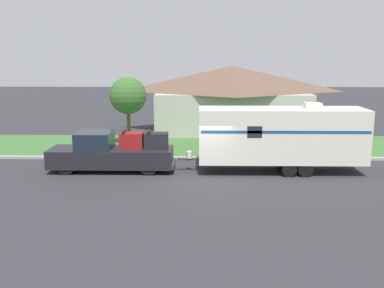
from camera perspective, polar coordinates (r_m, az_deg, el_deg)
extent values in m
plane|color=#2D2D33|center=(20.56, 1.83, -4.55)|extent=(120.00, 120.00, 0.00)
cube|color=#999993|center=(24.16, 1.72, -1.89)|extent=(80.00, 0.30, 0.14)
cube|color=#3D6B33|center=(27.73, 1.63, -0.22)|extent=(80.00, 7.00, 0.03)
cube|color=#B2B2A8|center=(33.20, 5.23, 4.37)|extent=(11.24, 6.57, 3.05)
pyramid|color=brown|center=(32.97, 5.31, 8.66)|extent=(12.14, 7.10, 1.94)
cube|color=#4C3828|center=(30.05, 5.65, 2.67)|extent=(1.00, 0.06, 2.10)
cylinder|color=black|center=(21.91, -16.48, -2.77)|extent=(0.91, 0.28, 0.91)
cylinder|color=black|center=(23.34, -15.36, -1.83)|extent=(0.91, 0.28, 0.91)
cylinder|color=black|center=(21.05, -5.79, -2.92)|extent=(0.91, 0.28, 0.91)
cylinder|color=black|center=(22.54, -5.34, -1.93)|extent=(0.91, 0.28, 0.91)
cube|color=black|center=(22.38, -14.25, -1.69)|extent=(3.35, 1.90, 0.91)
cube|color=#19232D|center=(22.04, -12.86, 0.51)|extent=(1.74, 1.75, 0.84)
cube|color=black|center=(21.77, -6.37, -1.77)|extent=(2.84, 1.90, 0.91)
cube|color=#333333|center=(21.71, -2.47, -2.65)|extent=(0.12, 1.71, 0.20)
cube|color=maroon|center=(21.68, -8.05, 0.45)|extent=(1.15, 0.80, 0.80)
cube|color=black|center=(21.65, -9.05, 1.69)|extent=(0.10, 0.88, 0.08)
cube|color=black|center=(21.52, -4.77, 0.44)|extent=(1.15, 0.80, 0.80)
cube|color=black|center=(21.47, -5.77, 1.70)|extent=(0.10, 0.88, 0.08)
cylinder|color=black|center=(21.19, 12.83, -3.35)|extent=(0.71, 0.22, 0.71)
cylinder|color=black|center=(23.02, 11.87, -2.10)|extent=(0.71, 0.22, 0.71)
cylinder|color=black|center=(21.36, 14.89, -3.33)|extent=(0.71, 0.22, 0.71)
cylinder|color=black|center=(23.18, 13.77, -2.09)|extent=(0.71, 0.22, 0.71)
cube|color=silver|center=(21.73, 11.82, 1.21)|extent=(8.18, 2.21, 2.64)
cube|color=navy|center=(20.60, 12.43, 1.55)|extent=(8.02, 0.01, 0.14)
cube|color=#383838|center=(21.62, -0.51, -2.03)|extent=(1.11, 0.12, 0.10)
cylinder|color=silver|center=(21.56, -0.36, -1.44)|extent=(0.28, 0.28, 0.36)
cube|color=silver|center=(21.84, 15.80, 4.95)|extent=(0.80, 0.68, 0.28)
cube|color=#19232D|center=(20.36, 8.36, 1.58)|extent=(0.70, 0.01, 0.56)
cylinder|color=brown|center=(24.81, -3.88, -0.33)|extent=(0.09, 0.09, 1.17)
cube|color=silver|center=(24.68, -3.90, 1.24)|extent=(0.48, 0.20, 0.22)
cylinder|color=brown|center=(28.03, -8.41, 2.20)|extent=(0.24, 0.24, 2.35)
sphere|color=#38662D|center=(27.76, -8.54, 6.39)|extent=(2.37, 2.37, 2.37)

